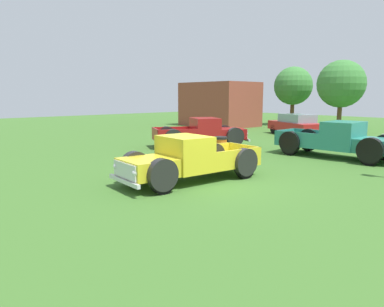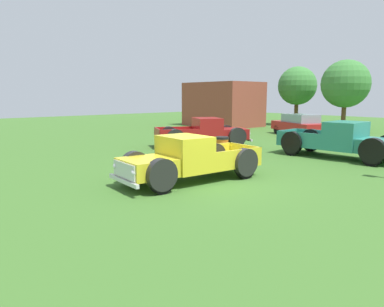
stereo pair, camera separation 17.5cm
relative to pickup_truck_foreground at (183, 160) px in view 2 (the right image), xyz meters
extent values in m
plane|color=#3D6B28|center=(0.55, 0.71, -0.71)|extent=(80.00, 80.00, 0.00)
cube|color=yellow|center=(-0.11, -1.30, -0.07)|extent=(1.60, 1.59, 0.54)
cube|color=silver|center=(-0.18, -2.05, -0.07)|extent=(1.33, 0.18, 0.45)
sphere|color=silver|center=(0.41, -2.08, -0.05)|extent=(0.19, 0.19, 0.19)
sphere|color=silver|center=(-0.77, -1.97, -0.05)|extent=(0.19, 0.19, 0.19)
cube|color=yellow|center=(0.01, 0.06, 0.22)|extent=(1.73, 1.41, 1.12)
cube|color=#8C9EA8|center=(-0.05, -0.53, 0.47)|extent=(1.40, 0.16, 0.49)
cube|color=yellow|center=(0.15, 1.71, -0.29)|extent=(1.80, 2.18, 0.10)
cube|color=yellow|center=(0.92, 1.64, 0.02)|extent=(0.26, 2.04, 0.54)
cube|color=yellow|center=(-0.62, 1.78, 0.02)|extent=(0.26, 2.04, 0.54)
cube|color=yellow|center=(0.24, 2.69, 0.02)|extent=(1.63, 0.22, 0.54)
cylinder|color=black|center=(0.70, -1.37, -0.34)|extent=(0.28, 0.76, 0.74)
cylinder|color=#B7B7BC|center=(0.71, -1.37, -0.34)|extent=(0.26, 0.32, 0.30)
cylinder|color=black|center=(0.70, -1.37, -0.15)|extent=(0.35, 0.96, 0.94)
cylinder|color=black|center=(-0.93, -1.23, -0.34)|extent=(0.28, 0.76, 0.74)
cylinder|color=#B7B7BC|center=(-0.94, -1.23, -0.34)|extent=(0.26, 0.32, 0.30)
cylinder|color=black|center=(-0.93, -1.23, -0.15)|extent=(0.35, 0.96, 0.94)
cylinder|color=black|center=(0.99, 1.88, -0.34)|extent=(0.28, 0.76, 0.74)
cylinder|color=#B7B7BC|center=(1.00, 1.88, -0.34)|extent=(0.26, 0.32, 0.30)
cylinder|color=black|center=(0.99, 1.88, -0.15)|extent=(0.35, 0.96, 0.94)
cylinder|color=black|center=(-0.64, 2.03, -0.34)|extent=(0.28, 0.76, 0.74)
cylinder|color=#B7B7BC|center=(-0.65, 2.03, -0.34)|extent=(0.26, 0.32, 0.30)
cylinder|color=black|center=(-0.64, 2.03, -0.15)|extent=(0.35, 0.96, 0.94)
cube|color=silver|center=(-0.18, -2.08, -0.38)|extent=(1.78, 0.25, 0.12)
cube|color=#2D8475|center=(2.80, 8.24, -0.01)|extent=(1.67, 1.69, 0.59)
cube|color=#2D8475|center=(1.31, 8.17, 0.31)|extent=(1.46, 1.84, 1.23)
cube|color=#8C9EA8|center=(1.96, 8.20, 0.58)|extent=(0.11, 1.54, 0.54)
cube|color=#2D8475|center=(-0.50, 8.09, -0.25)|extent=(2.31, 1.88, 0.11)
cube|color=#2D8475|center=(-0.54, 8.94, 0.09)|extent=(2.24, 0.18, 0.59)
cube|color=#2D8475|center=(-0.47, 7.24, 0.09)|extent=(2.24, 0.18, 0.59)
cube|color=#2D8475|center=(-1.58, 8.04, 0.09)|extent=(0.16, 1.78, 0.59)
cylinder|color=black|center=(2.84, 7.34, -0.31)|extent=(0.82, 0.27, 0.81)
cylinder|color=#B7B7BC|center=(2.84, 7.33, -0.31)|extent=(0.33, 0.27, 0.32)
cylinder|color=black|center=(2.84, 7.34, -0.10)|extent=(1.04, 0.34, 1.02)
cylinder|color=black|center=(-0.81, 8.97, -0.31)|extent=(0.82, 0.27, 0.81)
cylinder|color=#B7B7BC|center=(-0.81, 8.98, -0.31)|extent=(0.33, 0.27, 0.32)
cylinder|color=black|center=(-0.81, 8.97, -0.10)|extent=(1.04, 0.34, 1.02)
cylinder|color=black|center=(-0.73, 7.18, -0.31)|extent=(0.82, 0.27, 0.81)
cylinder|color=#B7B7BC|center=(-0.73, 7.17, -0.31)|extent=(0.33, 0.27, 0.32)
cylinder|color=black|center=(-0.73, 7.18, -0.10)|extent=(1.04, 0.34, 1.02)
cube|color=maroon|center=(-4.95, 7.62, -0.05)|extent=(2.05, 2.04, 0.56)
cube|color=silver|center=(-4.61, 8.33, -0.05)|extent=(1.28, 0.66, 0.47)
sphere|color=silver|center=(-5.17, 8.58, -0.02)|extent=(0.20, 0.20, 0.20)
sphere|color=silver|center=(-4.06, 8.04, -0.02)|extent=(0.20, 0.20, 0.20)
cube|color=maroon|center=(-5.57, 6.34, 0.26)|extent=(2.10, 1.93, 1.17)
cube|color=#8C9EA8|center=(-5.30, 6.90, 0.52)|extent=(1.34, 0.67, 0.51)
cube|color=maroon|center=(-6.32, 4.79, -0.27)|extent=(2.46, 2.66, 0.10)
cube|color=maroon|center=(-7.05, 5.14, 0.06)|extent=(1.00, 1.96, 0.56)
cube|color=maroon|center=(-5.59, 4.44, 0.06)|extent=(1.00, 1.96, 0.56)
cube|color=maroon|center=(-6.76, 3.86, 0.06)|extent=(1.56, 0.81, 0.56)
cylinder|color=black|center=(-5.72, 7.99, -0.33)|extent=(0.54, 0.79, 0.77)
cylinder|color=#B7B7BC|center=(-5.73, 8.00, -0.33)|extent=(0.35, 0.38, 0.31)
cylinder|color=black|center=(-5.72, 7.99, -0.13)|extent=(0.68, 1.00, 0.98)
cylinder|color=black|center=(-4.18, 7.25, -0.33)|extent=(0.54, 0.79, 0.77)
cylinder|color=#B7B7BC|center=(-4.17, 7.25, -0.33)|extent=(0.35, 0.38, 0.31)
cylinder|color=black|center=(-4.18, 7.25, -0.13)|extent=(0.68, 1.00, 0.98)
cylinder|color=black|center=(-7.20, 4.93, -0.33)|extent=(0.54, 0.79, 0.77)
cylinder|color=#B7B7BC|center=(-7.21, 4.94, -0.33)|extent=(0.35, 0.38, 0.31)
cylinder|color=black|center=(-7.20, 4.93, -0.13)|extent=(0.68, 1.00, 0.98)
cylinder|color=black|center=(-5.66, 4.19, -0.33)|extent=(0.54, 0.79, 0.77)
cylinder|color=#B7B7BC|center=(-5.65, 4.18, -0.33)|extent=(0.35, 0.38, 0.31)
cylinder|color=black|center=(-5.66, 4.19, -0.13)|extent=(0.68, 1.00, 0.98)
cube|color=silver|center=(-4.59, 8.36, -0.36)|extent=(1.71, 0.90, 0.12)
cube|color=#B21E1E|center=(-5.28, 14.85, -0.09)|extent=(4.80, 3.45, 0.61)
cube|color=#7F939E|center=(-5.14, 14.79, 0.49)|extent=(2.89, 2.40, 0.56)
cylinder|color=black|center=(-6.99, 14.72, -0.39)|extent=(0.67, 0.45, 0.65)
cylinder|color=black|center=(-6.34, 16.20, -0.39)|extent=(0.67, 0.45, 0.65)
cylinder|color=black|center=(-4.23, 13.50, -0.39)|extent=(0.67, 0.45, 0.65)
cylinder|color=black|center=(-3.57, 14.98, -0.39)|extent=(0.67, 0.45, 0.65)
cylinder|color=orange|center=(-2.38, 4.24, -0.29)|extent=(0.56, 0.56, 0.85)
cylinder|color=black|center=(-2.38, 4.24, 0.19)|extent=(0.59, 0.59, 0.10)
cylinder|color=brown|center=(-10.44, 22.41, 0.45)|extent=(0.36, 0.36, 2.32)
sphere|color=#3D7F38|center=(-10.44, 22.41, 2.93)|extent=(3.52, 3.52, 3.52)
cylinder|color=brown|center=(-5.35, 21.39, 0.42)|extent=(0.36, 0.36, 2.25)
sphere|color=#3D7F38|center=(-5.35, 21.39, 2.97)|extent=(3.81, 3.81, 3.81)
cube|color=brown|center=(-14.45, 16.75, 1.25)|extent=(6.39, 4.48, 3.92)
camera|label=1|loc=(8.64, -7.39, 2.05)|focal=33.86mm
camera|label=2|loc=(8.76, -7.26, 2.05)|focal=33.86mm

